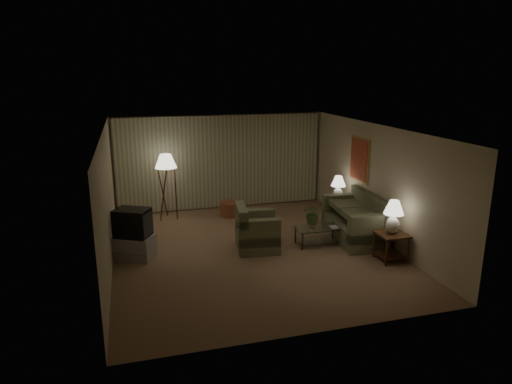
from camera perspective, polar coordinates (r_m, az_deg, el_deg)
ground at (r=10.30m, az=-0.45°, el=-7.21°), size 7.00×7.00×0.00m
room_shell at (r=11.21m, az=-2.38°, el=3.96°), size 6.04×7.02×2.72m
sofa at (r=11.03m, az=12.21°, el=-3.65°), size 2.12×1.33×0.86m
armchair at (r=10.20m, az=0.16°, el=-5.02°), size 1.18×1.15×0.80m
side_table_near at (r=10.01m, az=16.55°, el=-5.96°), size 0.60×0.60×0.60m
side_table_far at (r=12.16m, az=10.12°, el=-1.97°), size 0.46×0.38×0.60m
table_lamp_near at (r=9.81m, az=16.81°, el=-2.66°), size 0.41×0.41×0.71m
table_lamp_far at (r=12.01m, az=10.24°, el=0.74°), size 0.38×0.38×0.65m
coffee_table at (r=10.59m, az=7.80°, el=-5.10°), size 1.08×0.59×0.41m
tv_cabinet at (r=10.10m, az=-14.99°, el=-6.67°), size 1.24×1.18×0.50m
crt_tv at (r=9.92m, az=-15.20°, el=-3.72°), size 1.10×1.07×0.60m
floor_lamp at (r=12.35m, az=-11.08°, el=0.80°), size 0.57×0.57×1.77m
ottoman at (r=12.59m, az=-3.16°, el=-2.12°), size 0.64×0.64×0.39m
vase at (r=10.47m, az=7.08°, el=-4.12°), size 0.17×0.17×0.14m
flowers at (r=10.37m, az=7.14°, el=-2.42°), size 0.53×0.49×0.51m
book at (r=10.56m, az=9.29°, el=-4.39°), size 0.19×0.25×0.02m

